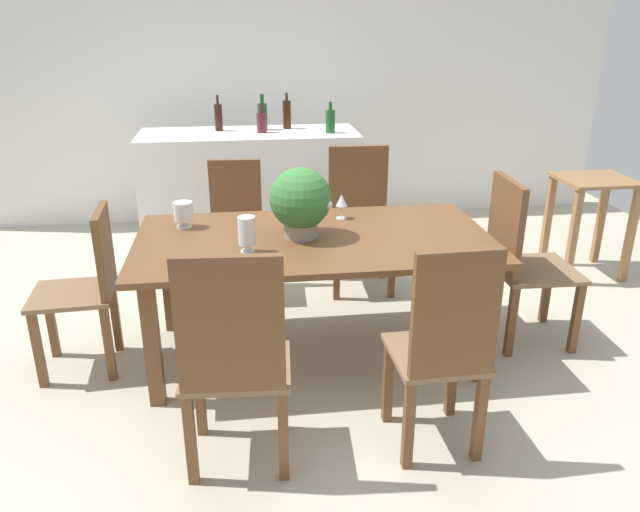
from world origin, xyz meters
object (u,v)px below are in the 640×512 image
at_px(chair_foot_end, 519,254).
at_px(side_table, 591,206).
at_px(crystal_vase_left, 183,212).
at_px(wine_glass, 342,201).
at_px(chair_far_left, 236,222).
at_px(chair_near_left, 234,355).
at_px(wine_bottle_clear, 261,122).
at_px(wine_bottle_green, 287,114).
at_px(crystal_vase_center_near, 247,232).
at_px(chair_near_right, 444,345).
at_px(wine_bottle_dark, 262,116).
at_px(dining_table, 314,251).
at_px(wine_bottle_tall, 330,121).
at_px(chair_head_end, 89,283).
at_px(wine_bottle_amber, 218,117).
at_px(chair_far_right, 359,211).
at_px(kitchen_counter, 251,191).
at_px(flower_centerpiece, 300,201).

height_order(chair_foot_end, side_table, chair_foot_end).
xyz_separation_m(crystal_vase_left, wine_glass, (0.94, 0.05, 0.02)).
bearing_deg(chair_far_left, chair_near_left, -87.07).
xyz_separation_m(wine_bottle_clear, wine_bottle_green, (0.22, 0.17, 0.03)).
distance_m(chair_foot_end, crystal_vase_center_near, 1.65).
bearing_deg(chair_near_left, chair_near_right, -176.17).
relative_size(wine_glass, wine_bottle_dark, 0.52).
bearing_deg(dining_table, chair_near_left, -114.81).
bearing_deg(chair_near_right, wine_bottle_tall, -89.64).
bearing_deg(chair_head_end, wine_bottle_amber, 157.48).
xyz_separation_m(wine_bottle_green, wine_bottle_dark, (-0.21, -0.03, -0.01)).
relative_size(chair_far_right, chair_near_right, 0.98).
xyz_separation_m(dining_table, chair_far_left, (-0.44, 0.97, -0.12)).
distance_m(chair_far_left, kitchen_counter, 0.94).
relative_size(flower_centerpiece, side_table, 0.52).
bearing_deg(wine_bottle_amber, flower_centerpiece, -76.34).
relative_size(crystal_vase_left, side_table, 0.20).
bearing_deg(wine_glass, wine_bottle_amber, 114.21).
relative_size(chair_head_end, wine_glass, 6.18).
bearing_deg(kitchen_counter, chair_head_end, -116.41).
bearing_deg(wine_bottle_dark, side_table, -23.72).
height_order(wine_bottle_clear, side_table, wine_bottle_clear).
bearing_deg(wine_bottle_tall, chair_far_right, -83.00).
bearing_deg(wine_bottle_clear, chair_far_right, -53.51).
xyz_separation_m(chair_near_left, wine_bottle_clear, (0.25, 2.86, 0.49)).
distance_m(chair_near_right, flower_centerpiece, 1.19).
height_order(chair_foot_end, chair_far_left, chair_foot_end).
xyz_separation_m(chair_foot_end, wine_glass, (-1.03, 0.31, 0.28)).
relative_size(dining_table, chair_near_right, 1.91).
relative_size(chair_far_left, wine_glass, 6.28).
bearing_deg(chair_foot_end, chair_near_left, 121.97).
relative_size(chair_far_left, crystal_vase_left, 6.19).
relative_size(chair_far_right, crystal_vase_center_near, 5.22).
bearing_deg(chair_foot_end, wine_bottle_tall, 27.94).
distance_m(chair_far_right, wine_bottle_amber, 1.54).
bearing_deg(kitchen_counter, chair_far_left, -97.89).
relative_size(crystal_vase_center_near, kitchen_counter, 0.11).
distance_m(chair_far_left, wine_bottle_tall, 1.28).
relative_size(crystal_vase_left, wine_glass, 1.02).
bearing_deg(wine_bottle_tall, wine_bottle_amber, 166.78).
bearing_deg(wine_bottle_amber, chair_near_right, -71.36).
bearing_deg(wine_glass, wine_bottle_clear, 104.78).
bearing_deg(chair_head_end, dining_table, 86.43).
bearing_deg(flower_centerpiece, wine_bottle_amber, 103.66).
relative_size(chair_near_left, chair_foot_end, 1.03).
distance_m(chair_near_right, wine_bottle_amber, 3.20).
xyz_separation_m(wine_glass, wine_bottle_amber, (-0.76, 1.70, 0.26)).
bearing_deg(chair_near_left, kitchen_counter, -89.10).
bearing_deg(wine_bottle_amber, dining_table, -74.49).
height_order(chair_foot_end, wine_bottle_green, wine_bottle_green).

